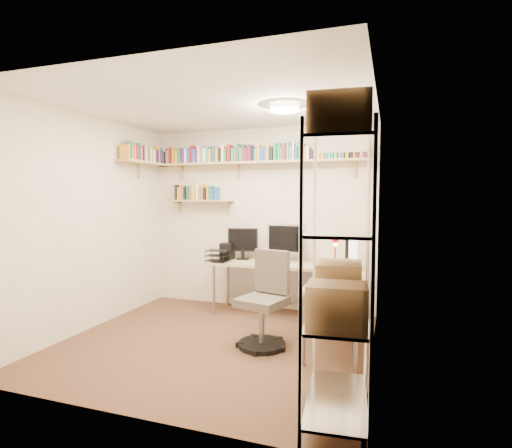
# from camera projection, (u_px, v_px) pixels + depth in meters

# --- Properties ---
(ground) EXTENTS (3.20, 3.20, 0.00)m
(ground) POSITION_uv_depth(u_px,v_px,m) (215.00, 343.00, 4.26)
(ground) COLOR #49311F
(ground) RESTS_ON ground
(room_shell) EXTENTS (3.24, 3.04, 2.52)m
(room_shell) POSITION_uv_depth(u_px,v_px,m) (215.00, 198.00, 4.15)
(room_shell) COLOR beige
(room_shell) RESTS_ON ground
(wall_shelves) EXTENTS (3.12, 1.09, 0.80)m
(wall_shelves) POSITION_uv_depth(u_px,v_px,m) (226.00, 162.00, 5.47)
(wall_shelves) COLOR tan
(wall_shelves) RESTS_ON ground
(corner_desk) EXTENTS (2.09, 1.77, 1.20)m
(corner_desk) POSITION_uv_depth(u_px,v_px,m) (285.00, 267.00, 4.95)
(corner_desk) COLOR #CDAE85
(corner_desk) RESTS_ON ground
(office_chair) EXTENTS (0.54, 0.55, 0.99)m
(office_chair) POSITION_uv_depth(u_px,v_px,m) (265.00, 306.00, 4.16)
(office_chair) COLOR black
(office_chair) RESTS_ON ground
(wire_rack) EXTENTS (0.50, 0.91, 2.22)m
(wire_rack) POSITION_uv_depth(u_px,v_px,m) (339.00, 219.00, 2.68)
(wire_rack) COLOR silver
(wire_rack) RESTS_ON ground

